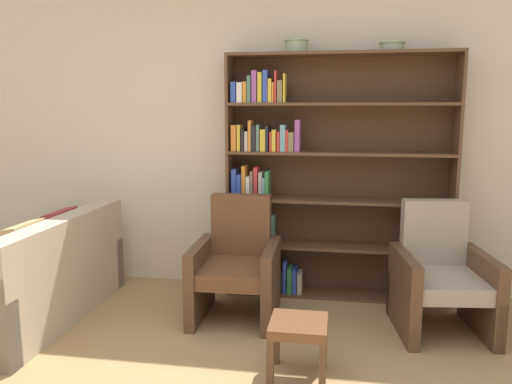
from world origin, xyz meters
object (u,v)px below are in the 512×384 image
Objects in this scene: couch at (30,281)px; footstool at (299,332)px; armchair_leather at (237,267)px; armchair_cushioned at (440,277)px; bowl_stoneware at (297,45)px; bookshelf at (315,181)px; bowl_brass at (392,45)px.

footstool is (2.12, -0.55, -0.00)m from couch.
armchair_cushioned is (1.53, -0.00, 0.00)m from armchair_leather.
armchair_cushioned is (1.13, -0.56, -1.74)m from bowl_stoneware.
armchair_cushioned is 2.56× the size of footstool.
bowl_brass is at bearing -1.41° from bookshelf.
bowl_brass is (0.76, 0.00, -0.02)m from bowl_stoneware.
bowl_brass reaches higher than armchair_leather.
couch is 3.11m from armchair_cushioned.
bowl_brass is at bearing 0.00° from bowl_stoneware.
armchair_leather is 2.56× the size of footstool.
bookshelf is 1.01m from armchair_leather.
bookshelf is 9.85× the size of bowl_brass.
armchair_cushioned is at bearing -30.91° from bookshelf.
bookshelf is at bearing -67.03° from couch.
bowl_brass is 3.39m from couch.
bowl_brass is at bearing -71.86° from couch.
armchair_leather is (-0.57, -0.57, -0.61)m from bookshelf.
bowl_stoneware reaches higher than footstool.
armchair_cushioned is (3.09, 0.32, 0.10)m from couch.
armchair_leather is at bearing -154.42° from bowl_brass.
bowl_stoneware is at bearing -65.63° from couch.
bookshelf reaches higher than armchair_leather.
bowl_stoneware reaches higher than bowl_brass.
armchair_leather reaches higher than couch.
armchair_cushioned is at bearing 41.82° from footstool.
bowl_brass is (0.59, -0.01, 1.11)m from bookshelf.
footstool is at bearing -90.61° from bookshelf.
armchair_cushioned is at bearing -56.89° from bowl_brass.
footstool is (-0.61, -1.43, -1.82)m from bowl_brass.
bookshelf is 10.22× the size of bowl_stoneware.
couch is at bearing -155.92° from bowl_stoneware.
footstool is at bearing 34.72° from armchair_cushioned.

